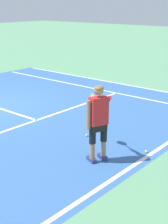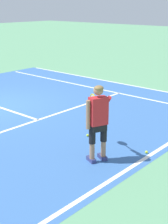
% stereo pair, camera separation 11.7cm
% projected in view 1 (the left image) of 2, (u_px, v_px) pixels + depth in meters
% --- Properties ---
extents(court_inner_surface, '(10.98, 10.56, 0.00)m').
position_uv_depth(court_inner_surface, '(9.00, 111.00, 10.70)').
color(court_inner_surface, '#3866A8').
rests_on(court_inner_surface, ground).
extents(line_baseline, '(10.98, 0.10, 0.01)m').
position_uv_depth(line_baseline, '(148.00, 156.00, 7.58)').
color(line_baseline, white).
rests_on(line_baseline, ground).
extents(line_service, '(8.23, 0.10, 0.01)m').
position_uv_depth(line_service, '(36.00, 120.00, 9.89)').
color(line_service, white).
rests_on(line_service, ground).
extents(line_singles_right, '(0.10, 10.16, 0.01)m').
position_uv_depth(line_singles_right, '(90.00, 88.00, 13.68)').
color(line_singles_right, white).
rests_on(line_singles_right, ground).
extents(line_doubles_right, '(0.10, 10.16, 0.01)m').
position_uv_depth(line_doubles_right, '(110.00, 82.00, 14.68)').
color(line_doubles_right, white).
rests_on(line_doubles_right, ground).
extents(tennis_player, '(0.96, 0.98, 1.71)m').
position_uv_depth(tennis_player, '(98.00, 118.00, 7.08)').
color(tennis_player, navy).
rests_on(tennis_player, ground).
extents(tennis_ball_near_feet, '(0.07, 0.07, 0.07)m').
position_uv_depth(tennis_ball_near_feet, '(146.00, 152.00, 7.74)').
color(tennis_ball_near_feet, '#CCE02D').
rests_on(tennis_ball_near_feet, ground).
extents(tennis_ball_by_baseline, '(0.07, 0.07, 0.07)m').
position_uv_depth(tennis_ball_by_baseline, '(87.00, 135.00, 8.69)').
color(tennis_ball_by_baseline, '#CCE02D').
rests_on(tennis_ball_by_baseline, ground).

